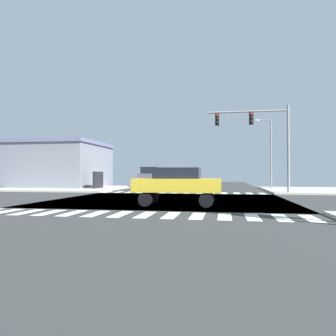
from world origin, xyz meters
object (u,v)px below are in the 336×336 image
(street_lamp, at_px, (268,146))
(bank_building, at_px, (44,165))
(sedan_inner_5, at_px, (182,177))
(pickup_middle_2, at_px, (151,176))
(sedan_farside_1, at_px, (177,183))
(traffic_signal_mast, at_px, (257,129))

(street_lamp, relative_size, bank_building, 0.47)
(bank_building, height_order, sedan_inner_5, bank_building)
(pickup_middle_2, height_order, sedan_inner_5, pickup_middle_2)
(sedan_farside_1, bearing_deg, traffic_signal_mast, -25.05)
(bank_building, height_order, sedan_farside_1, bank_building)
(sedan_farside_1, distance_m, sedan_inner_5, 24.44)
(sedan_farside_1, height_order, sedan_inner_5, same)
(sedan_farside_1, bearing_deg, street_lamp, -20.32)
(sedan_farside_1, height_order, pickup_middle_2, pickup_middle_2)
(street_lamp, height_order, sedan_farside_1, street_lamp)
(pickup_middle_2, bearing_deg, street_lamp, 171.57)
(traffic_signal_mast, bearing_deg, street_lamp, 76.43)
(bank_building, height_order, pickup_middle_2, bank_building)
(sedan_inner_5, bearing_deg, pickup_middle_2, 53.57)
(bank_building, bearing_deg, street_lamp, -0.73)
(street_lamp, bearing_deg, traffic_signal_mast, -103.57)
(sedan_inner_5, bearing_deg, bank_building, 19.91)
(traffic_signal_mast, distance_m, sedan_farside_1, 12.21)
(sedan_farside_1, relative_size, pickup_middle_2, 0.84)
(traffic_signal_mast, distance_m, sedan_inner_5, 16.38)
(traffic_signal_mast, height_order, bank_building, traffic_signal_mast)
(bank_building, distance_m, pickup_middle_2, 12.71)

